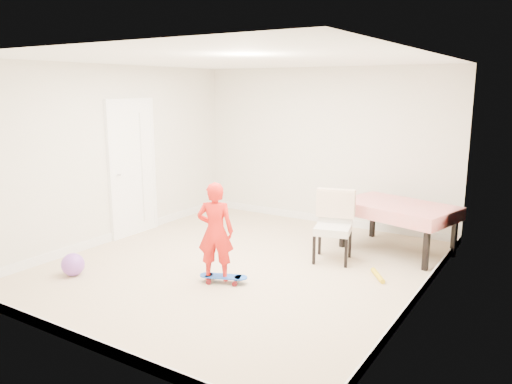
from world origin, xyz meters
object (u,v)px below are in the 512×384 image
Objects in this scene: dining_table at (397,228)px; child at (215,234)px; dining_chair at (333,227)px; skateboard at (223,279)px; balloon at (73,264)px.

child is (-1.48, -2.25, 0.24)m from dining_table.
dining_table is 1.03m from dining_chair.
skateboard is (-0.78, -1.40, -0.43)m from dining_chair.
dining_chair reaches higher than skateboard.
balloon is (-2.48, -2.19, -0.33)m from dining_chair.
dining_table is 2.64m from skateboard.
skateboard is 0.49× the size of child.
dining_chair is at bearing 41.43° from balloon.
dining_table is 1.26× the size of child.
child is 1.85m from balloon.
skateboard is 2.06× the size of balloon.
balloon is (-1.71, -0.79, 0.10)m from skateboard.
balloon reaches higher than skateboard.
balloon is (-1.62, -0.77, -0.45)m from child.
dining_table reaches higher than balloon.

